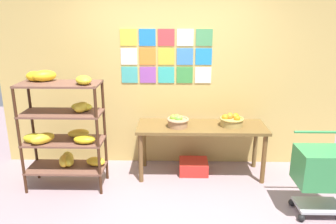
% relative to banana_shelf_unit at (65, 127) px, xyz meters
% --- Properties ---
extents(ground, '(9.09, 9.09, 0.00)m').
position_rel_banana_shelf_unit_xyz_m(ground, '(1.30, -0.78, -0.81)').
color(ground, gray).
extents(back_wall_with_art, '(4.91, 0.07, 2.64)m').
position_rel_banana_shelf_unit_xyz_m(back_wall_with_art, '(1.30, 0.80, 0.52)').
color(back_wall_with_art, tan).
rests_on(back_wall_with_art, ground).
extents(banana_shelf_unit, '(1.00, 0.53, 1.51)m').
position_rel_banana_shelf_unit_xyz_m(banana_shelf_unit, '(0.00, 0.00, 0.00)').
color(banana_shelf_unit, '#3B2112').
rests_on(banana_shelf_unit, ground).
extents(display_table, '(1.73, 0.60, 0.72)m').
position_rel_banana_shelf_unit_xyz_m(display_table, '(1.74, 0.36, -0.18)').
color(display_table, brown).
rests_on(display_table, ground).
extents(fruit_basket_back_right, '(0.30, 0.30, 0.15)m').
position_rel_banana_shelf_unit_xyz_m(fruit_basket_back_right, '(1.41, 0.31, -0.02)').
color(fruit_basket_back_right, '#A17650').
rests_on(fruit_basket_back_right, display_table).
extents(fruit_basket_left, '(0.32, 0.32, 0.17)m').
position_rel_banana_shelf_unit_xyz_m(fruit_basket_left, '(2.14, 0.36, -0.01)').
color(fruit_basket_left, '#A98C48').
rests_on(fruit_basket_left, display_table).
extents(produce_crate_under_table, '(0.40, 0.36, 0.18)m').
position_rel_banana_shelf_unit_xyz_m(produce_crate_under_table, '(1.64, 0.40, -0.72)').
color(produce_crate_under_table, red).
rests_on(produce_crate_under_table, ground).
extents(shopping_cart, '(0.58, 0.45, 0.91)m').
position_rel_banana_shelf_unit_xyz_m(shopping_cart, '(2.99, -0.57, -0.27)').
color(shopping_cart, black).
rests_on(shopping_cart, ground).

